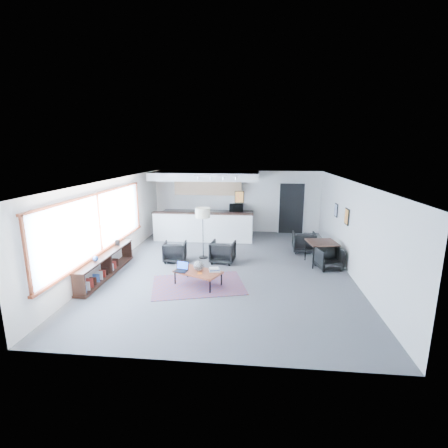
# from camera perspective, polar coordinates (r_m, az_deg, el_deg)

# --- Properties ---
(room) EXTENTS (7.02, 9.02, 2.62)m
(room) POSITION_cam_1_polar(r_m,az_deg,el_deg) (9.47, 0.61, -0.24)
(room) COLOR #4B4B4E
(room) RESTS_ON ground
(window) EXTENTS (0.10, 5.95, 1.66)m
(window) POSITION_cam_1_polar(r_m,az_deg,el_deg) (9.53, -21.11, -0.07)
(window) COLOR #8CBFFF
(window) RESTS_ON room
(console) EXTENTS (0.35, 3.00, 0.80)m
(console) POSITION_cam_1_polar(r_m,az_deg,el_deg) (9.64, -20.08, -6.85)
(console) COLOR black
(console) RESTS_ON floor
(kitchenette) EXTENTS (4.20, 1.96, 2.60)m
(kitchenette) POSITION_cam_1_polar(r_m,az_deg,el_deg) (13.21, -3.16, 3.86)
(kitchenette) COLOR white
(kitchenette) RESTS_ON floor
(doorway) EXTENTS (1.10, 0.12, 2.15)m
(doorway) POSITION_cam_1_polar(r_m,az_deg,el_deg) (13.89, 11.75, 2.79)
(doorway) COLOR black
(doorway) RESTS_ON room
(track_light) EXTENTS (1.60, 0.07, 0.15)m
(track_light) POSITION_cam_1_polar(r_m,az_deg,el_deg) (11.51, -1.35, 8.30)
(track_light) COLOR silver
(track_light) RESTS_ON room
(wall_art_lower) EXTENTS (0.03, 0.38, 0.48)m
(wall_art_lower) POSITION_cam_1_polar(r_m,az_deg,el_deg) (10.13, 20.78, 1.23)
(wall_art_lower) COLOR black
(wall_art_lower) RESTS_ON room
(wall_art_upper) EXTENTS (0.03, 0.34, 0.44)m
(wall_art_upper) POSITION_cam_1_polar(r_m,az_deg,el_deg) (11.37, 19.11, 2.31)
(wall_art_upper) COLOR black
(wall_art_upper) RESTS_ON room
(kilim_rug) EXTENTS (2.67, 2.14, 0.01)m
(kilim_rug) POSITION_cam_1_polar(r_m,az_deg,el_deg) (8.66, -4.55, -10.59)
(kilim_rug) COLOR #4F2C3D
(kilim_rug) RESTS_ON floor
(coffee_table) EXTENTS (1.34, 1.07, 0.39)m
(coffee_table) POSITION_cam_1_polar(r_m,az_deg,el_deg) (8.53, -4.59, -8.43)
(coffee_table) COLOR maroon
(coffee_table) RESTS_ON floor
(laptop) EXTENTS (0.38, 0.33, 0.24)m
(laptop) POSITION_cam_1_polar(r_m,az_deg,el_deg) (8.58, -7.43, -7.68)
(laptop) COLOR black
(laptop) RESTS_ON coffee_table
(ceramic_pot) EXTENTS (0.26, 0.26, 0.26)m
(ceramic_pot) POSITION_cam_1_polar(r_m,az_deg,el_deg) (8.50, -4.49, -7.34)
(ceramic_pot) COLOR gray
(ceramic_pot) RESTS_ON coffee_table
(book_stack) EXTENTS (0.32, 0.28, 0.09)m
(book_stack) POSITION_cam_1_polar(r_m,az_deg,el_deg) (8.48, -1.71, -8.01)
(book_stack) COLOR silver
(book_stack) RESTS_ON coffee_table
(coaster) EXTENTS (0.12, 0.12, 0.01)m
(coaster) POSITION_cam_1_polar(r_m,az_deg,el_deg) (8.35, -4.26, -8.65)
(coaster) COLOR #E5590C
(coaster) RESTS_ON coffee_table
(armchair_left) EXTENTS (0.73, 0.69, 0.70)m
(armchair_left) POSITION_cam_1_polar(r_m,az_deg,el_deg) (10.38, -8.64, -4.66)
(armchair_left) COLOR black
(armchair_left) RESTS_ON floor
(armchair_right) EXTENTS (0.80, 0.76, 0.74)m
(armchair_right) POSITION_cam_1_polar(r_m,az_deg,el_deg) (10.18, -0.22, -4.72)
(armchair_right) COLOR black
(armchair_right) RESTS_ON floor
(floor_lamp) EXTENTS (0.49, 0.49, 1.66)m
(floor_lamp) POSITION_cam_1_polar(r_m,az_deg,el_deg) (10.33, -3.77, 1.65)
(floor_lamp) COLOR black
(floor_lamp) RESTS_ON floor
(dining_table) EXTENTS (0.97, 0.97, 0.72)m
(dining_table) POSITION_cam_1_polar(r_m,az_deg,el_deg) (10.36, 16.86, -3.35)
(dining_table) COLOR black
(dining_table) RESTS_ON floor
(dining_chair_near) EXTENTS (0.71, 0.68, 0.61)m
(dining_chair_near) POSITION_cam_1_polar(r_m,az_deg,el_deg) (10.13, 17.95, -5.84)
(dining_chair_near) COLOR black
(dining_chair_near) RESTS_ON floor
(dining_chair_far) EXTENTS (0.65, 0.61, 0.65)m
(dining_chair_far) POSITION_cam_1_polar(r_m,az_deg,el_deg) (11.53, 13.85, -3.22)
(dining_chair_far) COLOR black
(dining_chair_far) RESTS_ON floor
(microwave) EXTENTS (0.59, 0.35, 0.39)m
(microwave) POSITION_cam_1_polar(r_m,az_deg,el_deg) (13.56, 2.16, 3.02)
(microwave) COLOR black
(microwave) RESTS_ON kitchenette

